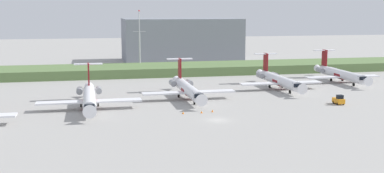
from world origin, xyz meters
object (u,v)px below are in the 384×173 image
(regional_jet_third, at_px, (187,88))
(regional_jet_fourth, at_px, (279,80))
(antenna_mast, at_px, (140,46))
(safety_cone_front_marker, at_px, (183,113))
(regional_jet_second, at_px, (89,97))
(safety_cone_rear_marker, at_px, (212,111))
(regional_jet_fifth, at_px, (340,74))
(safety_cone_mid_marker, at_px, (202,112))
(baggage_tug, at_px, (339,100))

(regional_jet_third, height_order, regional_jet_fourth, same)
(antenna_mast, height_order, safety_cone_front_marker, antenna_mast)
(regional_jet_second, distance_m, antenna_mast, 65.56)
(safety_cone_rear_marker, bearing_deg, regional_jet_fifth, 35.08)
(regional_jet_third, xyz_separation_m, safety_cone_mid_marker, (-0.44, -17.35, -2.26))
(regional_jet_fourth, bearing_deg, regional_jet_second, -162.25)
(regional_jet_fifth, xyz_separation_m, antenna_mast, (-56.66, 38.23, 6.42))
(antenna_mast, bearing_deg, safety_cone_mid_marker, -85.67)
(regional_jet_second, height_order, safety_cone_front_marker, regional_jet_second)
(regional_jet_second, distance_m, baggage_tug, 57.37)
(regional_jet_fourth, distance_m, baggage_tug, 24.46)
(regional_jet_third, height_order, safety_cone_front_marker, regional_jet_third)
(regional_jet_second, height_order, safety_cone_mid_marker, regional_jet_second)
(regional_jet_third, height_order, antenna_mast, antenna_mast)
(antenna_mast, xyz_separation_m, safety_cone_front_marker, (1.53, -72.84, -8.68))
(regional_jet_fourth, distance_m, safety_cone_mid_marker, 38.85)
(baggage_tug, distance_m, safety_cone_mid_marker, 33.64)
(regional_jet_third, height_order, baggage_tug, regional_jet_third)
(regional_jet_fourth, height_order, regional_jet_fifth, same)
(regional_jet_fifth, bearing_deg, safety_cone_mid_marker, -145.82)
(antenna_mast, distance_m, safety_cone_mid_marker, 73.68)
(safety_cone_mid_marker, bearing_deg, baggage_tug, 4.91)
(regional_jet_second, xyz_separation_m, safety_cone_rear_marker, (25.92, -9.60, -2.26))
(regional_jet_third, distance_m, safety_cone_front_marker, 17.94)
(antenna_mast, height_order, baggage_tug, antenna_mast)
(regional_jet_fifth, relative_size, baggage_tug, 9.69)
(regional_jet_fifth, relative_size, safety_cone_front_marker, 56.36)
(baggage_tug, relative_size, safety_cone_mid_marker, 5.82)
(regional_jet_second, bearing_deg, safety_cone_front_marker, -27.49)
(regional_jet_fifth, height_order, safety_cone_rear_marker, regional_jet_fifth)
(regional_jet_fourth, height_order, antenna_mast, antenna_mast)
(safety_cone_mid_marker, bearing_deg, safety_cone_rear_marker, 13.17)
(regional_jet_third, xyz_separation_m, baggage_tug, (33.07, -14.47, -1.53))
(antenna_mast, bearing_deg, safety_cone_front_marker, -88.80)
(regional_jet_fourth, distance_m, safety_cone_rear_marker, 36.62)
(regional_jet_fourth, bearing_deg, safety_cone_front_marker, -140.40)
(antenna_mast, relative_size, safety_cone_mid_marker, 39.11)
(regional_jet_fourth, height_order, safety_cone_rear_marker, regional_jet_fourth)
(regional_jet_third, relative_size, regional_jet_fifth, 1.00)
(safety_cone_front_marker, bearing_deg, antenna_mast, 91.20)
(safety_cone_front_marker, relative_size, safety_cone_mid_marker, 1.00)
(regional_jet_third, bearing_deg, antenna_mast, 96.12)
(antenna_mast, xyz_separation_m, baggage_tug, (39.03, -70.07, -7.95))
(regional_jet_third, xyz_separation_m, antenna_mast, (-5.96, 55.61, 6.42))
(safety_cone_mid_marker, bearing_deg, antenna_mast, 94.33)
(regional_jet_fourth, distance_m, safety_cone_front_marker, 41.76)
(baggage_tug, bearing_deg, regional_jet_fourth, 102.72)
(antenna_mast, bearing_deg, regional_jet_fourth, -53.96)
(regional_jet_second, relative_size, safety_cone_front_marker, 56.36)
(safety_cone_front_marker, distance_m, safety_cone_mid_marker, 3.99)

